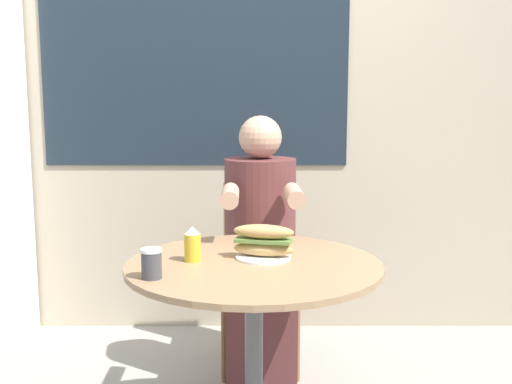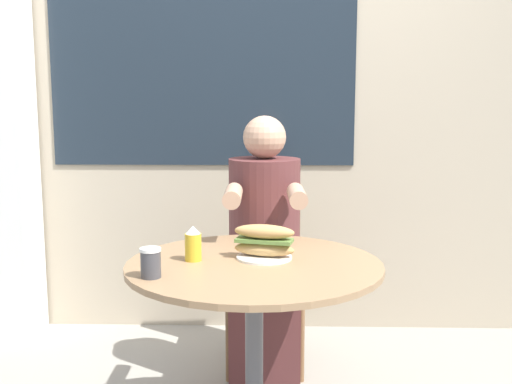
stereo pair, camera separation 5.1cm
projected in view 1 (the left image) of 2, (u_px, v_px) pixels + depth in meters
The scene contains 7 objects.
storefront_wall at pixel (256, 76), 3.24m from camera, with size 8.00×0.09×2.80m.
cafe_table at pixel (256, 318), 1.98m from camera, with size 0.84×0.84×0.74m.
diner_chair at pixel (261, 256), 2.91m from camera, with size 0.39×0.39×0.87m.
seated_diner at pixel (262, 273), 2.57m from camera, with size 0.32×0.55×1.21m.
sandwich_on_plate at pixel (265, 243), 2.00m from camera, with size 0.22×0.19×0.12m.
drink_cup at pixel (153, 263), 1.77m from camera, with size 0.06×0.06×0.09m.
condiment_bottle at pixel (194, 244), 1.96m from camera, with size 0.06×0.06×0.12m.
Camera 1 is at (0.01, -1.90, 1.26)m, focal length 42.00 mm.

